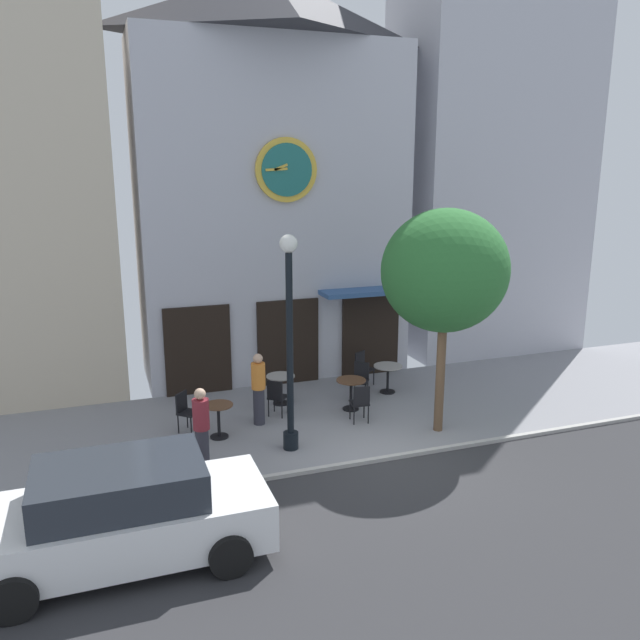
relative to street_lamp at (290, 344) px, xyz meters
The scene contains 17 objects.
ground_plane 3.46m from the street_lamp, 44.35° to the right, with size 29.23×11.70×0.13m.
clock_building 6.31m from the street_lamp, 77.82° to the left, with size 7.22×3.97×10.57m.
neighbor_building_right 11.12m from the street_lamp, 34.81° to the left, with size 5.70×3.42×14.04m.
street_lamp is the anchor object (origin of this frame).
street_tree 3.63m from the street_lamp, ahead, with size 2.76×2.48×4.91m.
cafe_table_center_left 2.43m from the street_lamp, 141.00° to the left, with size 0.64×0.64×0.76m.
cafe_table_near_door 3.13m from the street_lamp, 78.53° to the left, with size 0.70×0.70×0.73m.
cafe_table_center 3.11m from the street_lamp, 38.83° to the left, with size 0.71×0.71×0.76m.
cafe_table_center_right 4.49m from the street_lamp, 35.56° to the left, with size 0.75×0.75×0.73m.
cafe_chair_outer 2.51m from the street_lamp, 83.66° to the left, with size 0.56×0.56×0.90m.
cafe_chair_right_end 4.70m from the street_lamp, 46.84° to the left, with size 0.54×0.54×0.90m.
cafe_chair_left_end 2.69m from the street_lamp, 22.33° to the left, with size 0.44×0.44×0.90m.
cafe_chair_by_entrance 3.86m from the street_lamp, 42.05° to the left, with size 0.56×0.56×0.90m.
cafe_chair_curbside 3.07m from the street_lamp, 140.01° to the left, with size 0.57×0.57×0.90m.
pedestrian_orange 2.07m from the street_lamp, 101.38° to the left, with size 0.36×0.36×1.67m.
pedestrian_maroon 2.38m from the street_lamp, 169.33° to the right, with size 0.41×0.41×1.67m.
parked_car_white 4.75m from the street_lamp, 140.35° to the right, with size 4.30×2.03×1.55m.
Camera 1 is at (-5.39, -10.63, 5.76)m, focal length 35.79 mm.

